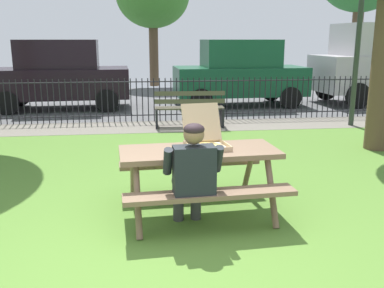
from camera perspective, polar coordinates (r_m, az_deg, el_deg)
ground at (r=5.44m, az=-5.69°, el=-8.08°), size 28.00×11.26×0.02m
cobblestone_walkway at (r=10.19m, az=-6.40°, el=2.22°), size 28.00×1.40×0.01m
street_asphalt at (r=14.63m, az=-6.63°, el=5.68°), size 28.00×7.62×0.01m
picnic_table_foreground at (r=5.01m, az=0.91°, el=-2.61°), size 1.89×1.59×0.79m
pizza_box_open at (r=5.06m, az=1.78°, el=0.64°), size 0.54×0.63×0.48m
pizza_slice_on_table at (r=4.80m, az=-1.98°, el=-1.10°), size 0.23×0.30×0.02m
adult_at_table at (r=4.49m, az=0.05°, el=-3.75°), size 0.62×0.61×1.19m
iron_fence_streetside at (r=10.79m, az=-6.52°, el=5.81°), size 18.75×0.03×1.07m
park_bench_center at (r=10.04m, az=-0.33°, el=4.58°), size 1.62×0.54×0.85m
lamp_post_walkway at (r=10.82m, az=21.20°, el=15.05°), size 0.28×0.28×3.97m
parked_car_left at (r=13.23m, az=-16.97°, el=8.78°), size 3.98×1.98×1.98m
parked_car_center at (r=13.39m, az=6.30°, el=9.33°), size 3.95×1.94×1.98m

